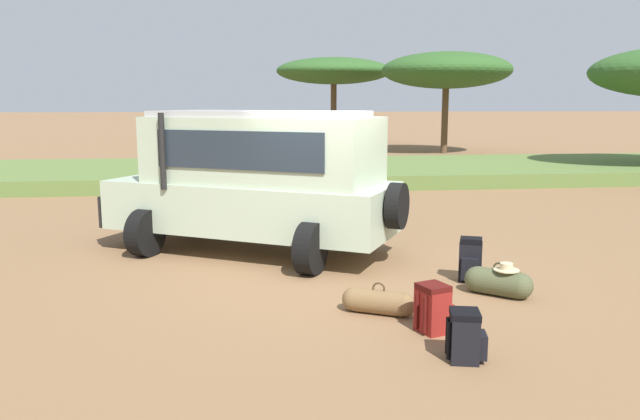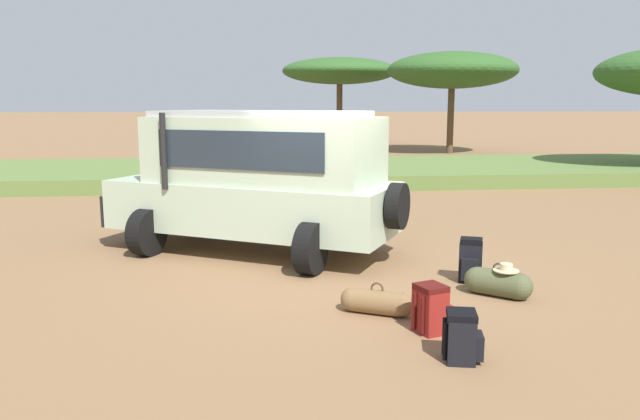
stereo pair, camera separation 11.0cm
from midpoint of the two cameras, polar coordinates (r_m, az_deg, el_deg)
name	(u,v)px [view 2 (the right image)]	position (r m, az deg, el deg)	size (l,w,h in m)	color
ground_plane	(329,269)	(9.80, 1.13, -5.44)	(320.00, 320.00, 0.00)	olive
grass_bank	(287,172)	(21.43, -2.90, 3.50)	(120.00, 7.00, 0.44)	#5B7538
safari_vehicle	(258,178)	(10.75, -5.41, 2.91)	(5.31, 4.03, 2.44)	#B2C6A8
backpack_beside_front_wheel	(471,261)	(9.33, 13.93, -4.54)	(0.39, 0.41, 0.65)	black
backpack_cluster_center	(462,337)	(6.56, 13.33, -11.24)	(0.43, 0.38, 0.52)	black
backpack_near_rear_wheel	(431,309)	(7.26, 10.56, -8.90)	(0.45, 0.42, 0.56)	maroon
duffel_bag_low_black_case	(498,283)	(8.79, 16.32, -6.40)	(0.79, 0.73, 0.47)	#4C5133
duffel_bag_soft_canvas	(377,302)	(7.80, 5.63, -8.37)	(0.86, 0.59, 0.40)	brown
acacia_tree_far_left	(340,71)	(39.18, 1.89, 12.57)	(7.06, 6.79, 5.27)	brown
acacia_tree_left_mid	(452,70)	(32.61, 12.09, 12.37)	(6.50, 6.33, 5.06)	brown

